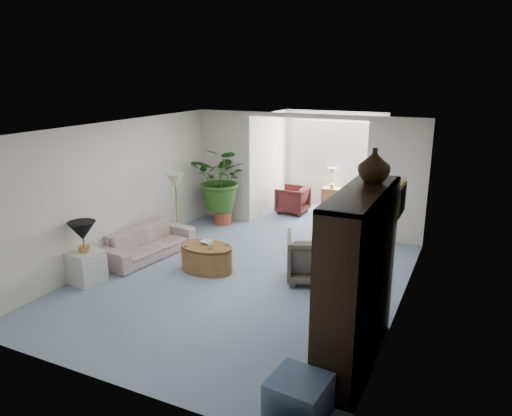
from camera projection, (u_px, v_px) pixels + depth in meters
The scene contains 26 objects.
floor at pixel (240, 281), 7.86m from camera, with size 6.00×6.00×0.00m, color #818FAB.
sunroom_floor at pixel (319, 216), 11.42m from camera, with size 2.60×2.60×0.00m, color #818FAB.
back_pier_left at pixel (226, 166), 10.91m from camera, with size 1.20×0.12×2.50m, color silver.
back_pier_right at pixel (396, 182), 9.34m from camera, with size 1.20×0.12×2.50m, color silver.
back_header at pixel (306, 116), 9.79m from camera, with size 2.60×0.12×0.10m, color silver.
window_pane at pixel (334, 151), 11.97m from camera, with size 2.20×0.02×1.50m, color white.
window_blinds at pixel (334, 152), 11.95m from camera, with size 2.20×0.02×1.50m, color white.
framed_picture at pixel (402, 199), 6.29m from camera, with size 0.04×0.50×0.40m, color beige.
sofa at pixel (148, 242), 8.85m from camera, with size 1.88×0.73×0.55m, color beige.
end_table at pixel (86, 267), 7.77m from camera, with size 0.48×0.48×0.53m, color silver.
table_lamp at pixel (82, 231), 7.60m from camera, with size 0.44×0.44×0.30m, color black.
floor_lamp at pixel (175, 181), 9.43m from camera, with size 0.36×0.36×0.28m, color beige.
coffee_table at pixel (207, 258), 8.24m from camera, with size 0.95×0.95×0.45m, color brown.
coffee_bowl at pixel (207, 242), 8.28m from camera, with size 0.20×0.20×0.05m, color beige.
coffee_cup at pixel (211, 246), 8.02m from camera, with size 0.11×0.11×0.10m, color beige.
wingback_chair at pixel (313, 257), 7.83m from camera, with size 0.84×0.86×0.78m, color #5E554A.
side_table_dark at pixel (359, 264), 7.83m from camera, with size 0.48×0.38×0.57m, color black.
entertainment_cabinet at pixel (357, 279), 5.44m from camera, with size 0.50×1.87×2.08m, color black.
cabinet_urn at pixel (374, 165), 5.53m from camera, with size 0.38×0.38×0.39m, color black.
ottoman at pixel (299, 398), 4.71m from camera, with size 0.55×0.55×0.44m, color #4B5F82.
plant_pot at pixel (223, 217), 10.81m from camera, with size 0.40×0.40×0.32m, color #99472C.
house_plant at pixel (222, 179), 10.57m from camera, with size 1.29×1.12×1.44m, color #2B591E.
sunroom_chair_blue at pixel (353, 206), 10.99m from camera, with size 0.74×0.76×0.70m, color #4B5F82.
sunroom_chair_maroon at pixel (293, 200), 11.61m from camera, with size 0.69×0.71×0.65m, color maroon.
sunroom_table at pixel (331, 198), 11.97m from camera, with size 0.44×0.34×0.53m, color brown.
shelf_clutter at pixel (348, 291), 5.30m from camera, with size 0.30×0.81×1.06m.
Camera 1 is at (3.34, -6.42, 3.31)m, focal length 33.53 mm.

